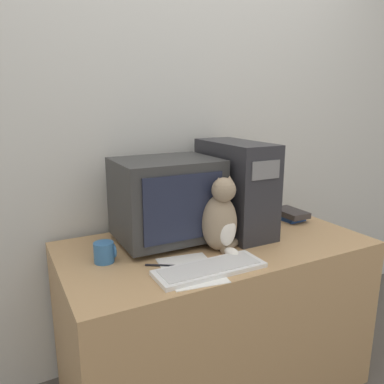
{
  "coord_description": "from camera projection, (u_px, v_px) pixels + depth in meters",
  "views": [
    {
      "loc": [
        -0.87,
        -1.04,
        1.41
      ],
      "look_at": [
        -0.11,
        0.4,
        1.02
      ],
      "focal_mm": 35.0,
      "sensor_mm": 36.0,
      "label": 1
    }
  ],
  "objects": [
    {
      "name": "keyboard",
      "position": [
        210.0,
        269.0,
        1.45
      ],
      "size": [
        0.44,
        0.16,
        0.02
      ],
      "color": "silver",
      "rests_on": "desk"
    },
    {
      "name": "desk",
      "position": [
        215.0,
        316.0,
        1.84
      ],
      "size": [
        1.42,
        0.74,
        0.77
      ],
      "color": "tan",
      "rests_on": "ground_plane"
    },
    {
      "name": "wall_back",
      "position": [
        175.0,
        132.0,
        2.01
      ],
      "size": [
        7.0,
        0.05,
        2.5
      ],
      "color": "silver",
      "rests_on": "ground_plane"
    },
    {
      "name": "computer_tower",
      "position": [
        235.0,
        187.0,
        1.86
      ],
      "size": [
        0.21,
        0.47,
        0.45
      ],
      "color": "#28282D",
      "rests_on": "desk"
    },
    {
      "name": "book_stack",
      "position": [
        290.0,
        214.0,
        2.09
      ],
      "size": [
        0.12,
        0.19,
        0.06
      ],
      "color": "#234793",
      "rests_on": "desk"
    },
    {
      "name": "crt_monitor",
      "position": [
        167.0,
        199.0,
        1.73
      ],
      "size": [
        0.46,
        0.37,
        0.39
      ],
      "color": "#333333",
      "rests_on": "desk"
    },
    {
      "name": "mug",
      "position": [
        105.0,
        252.0,
        1.53
      ],
      "size": [
        0.09,
        0.08,
        0.08
      ],
      "color": "#33669E",
      "rests_on": "desk"
    },
    {
      "name": "pen",
      "position": [
        162.0,
        265.0,
        1.5
      ],
      "size": [
        0.12,
        0.08,
        0.01
      ],
      "color": "black",
      "rests_on": "desk"
    },
    {
      "name": "cat",
      "position": [
        221.0,
        219.0,
        1.63
      ],
      "size": [
        0.25,
        0.21,
        0.34
      ],
      "rotation": [
        0.0,
        0.0,
        0.11
      ],
      "color": "gray",
      "rests_on": "desk"
    },
    {
      "name": "paper_sheet",
      "position": [
        191.0,
        270.0,
        1.46
      ],
      "size": [
        0.25,
        0.32,
        0.0
      ],
      "color": "white",
      "rests_on": "desk"
    }
  ]
}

